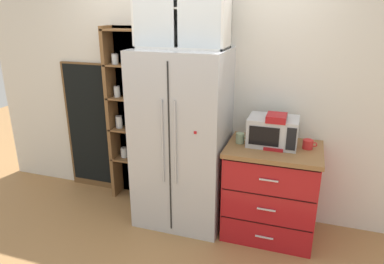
% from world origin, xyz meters
% --- Properties ---
extents(ground_plane, '(10.62, 10.62, 0.00)m').
position_xyz_m(ground_plane, '(0.00, 0.00, 0.00)').
color(ground_plane, '#9E7042').
extents(wall_back_cream, '(4.93, 0.10, 2.55)m').
position_xyz_m(wall_back_cream, '(0.00, 0.40, 1.27)').
color(wall_back_cream, silver).
rests_on(wall_back_cream, ground).
extents(refrigerator, '(0.86, 0.69, 1.74)m').
position_xyz_m(refrigerator, '(0.00, 0.02, 0.87)').
color(refrigerator, '#B7BABF').
rests_on(refrigerator, ground).
extents(pantry_shelf_column, '(0.50, 0.24, 1.91)m').
position_xyz_m(pantry_shelf_column, '(-0.70, 0.30, 0.98)').
color(pantry_shelf_column, brown).
rests_on(pantry_shelf_column, ground).
extents(counter_cabinet, '(0.85, 0.65, 0.89)m').
position_xyz_m(counter_cabinet, '(0.88, 0.04, 0.45)').
color(counter_cabinet, '#A8161C').
rests_on(counter_cabinet, ground).
extents(microwave, '(0.44, 0.33, 0.26)m').
position_xyz_m(microwave, '(0.85, 0.09, 1.02)').
color(microwave, '#B7BABF').
rests_on(microwave, counter_cabinet).
extents(coffee_maker, '(0.17, 0.20, 0.31)m').
position_xyz_m(coffee_maker, '(0.88, 0.05, 1.05)').
color(coffee_maker, '#A8161C').
rests_on(coffee_maker, counter_cabinet).
extents(mug_red, '(0.12, 0.09, 0.08)m').
position_xyz_m(mug_red, '(1.16, 0.09, 0.93)').
color(mug_red, red).
rests_on(mug_red, counter_cabinet).
extents(mug_sage, '(0.11, 0.08, 0.10)m').
position_xyz_m(mug_sage, '(0.56, 0.04, 0.94)').
color(mug_sage, '#8CA37F').
rests_on(mug_sage, counter_cabinet).
extents(bottle_clear, '(0.07, 0.07, 0.28)m').
position_xyz_m(bottle_clear, '(0.88, 0.10, 1.01)').
color(bottle_clear, silver).
rests_on(bottle_clear, counter_cabinet).
extents(upper_cabinet, '(0.82, 0.32, 0.68)m').
position_xyz_m(upper_cabinet, '(0.00, 0.07, 2.07)').
color(upper_cabinet, silver).
rests_on(upper_cabinet, refrigerator).
extents(chalkboard_menu, '(0.60, 0.04, 1.51)m').
position_xyz_m(chalkboard_menu, '(-1.27, 0.33, 0.76)').
color(chalkboard_menu, brown).
rests_on(chalkboard_menu, ground).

